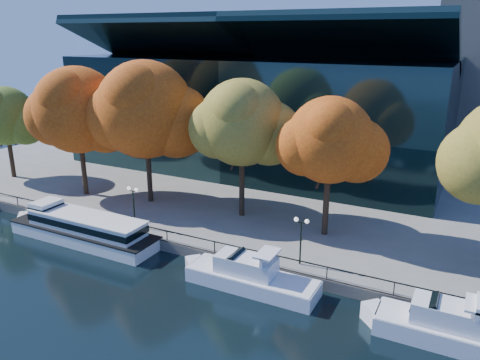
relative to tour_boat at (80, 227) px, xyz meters
The scene contains 14 objects.
ground 8.99m from the tour_boat, ahead, with size 160.00×160.00×0.00m, color black.
promenade 36.16m from the tour_boat, 75.94° to the left, with size 90.00×67.08×1.00m.
railing 9.01m from the tour_boat, 12.45° to the left, with size 88.20×0.08×0.99m.
convention_building 31.66m from the tour_boat, 81.08° to the left, with size 50.00×24.57×21.43m.
tour_boat is the anchor object (origin of this frame).
cruiser_near 18.11m from the tour_boat, ahead, with size 11.61×2.99×3.36m.
cruiser_far 32.51m from the tour_boat, ahead, with size 10.71×2.97×3.50m.
tree_0 23.87m from the tour_boat, 156.62° to the left, with size 9.31×7.64×11.79m.
tree_1 14.36m from the tour_boat, 131.32° to the left, with size 12.12×9.94×14.72m.
tree_2 13.74m from the tour_boat, 83.31° to the left, with size 13.03×10.68×15.51m.
tree_3 18.52m from the tour_boat, 41.13° to the left, with size 10.73×8.80×14.00m.
tree_4 24.91m from the tour_boat, 25.00° to the left, with size 9.72×7.97×12.91m.
lamp_1 5.78m from the tour_boat, 38.07° to the left, with size 1.26×0.36×4.03m.
lamp_2 21.52m from the tour_boat, ahead, with size 1.26×0.36×4.03m.
Camera 1 is at (23.78, -28.35, 19.03)m, focal length 35.00 mm.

